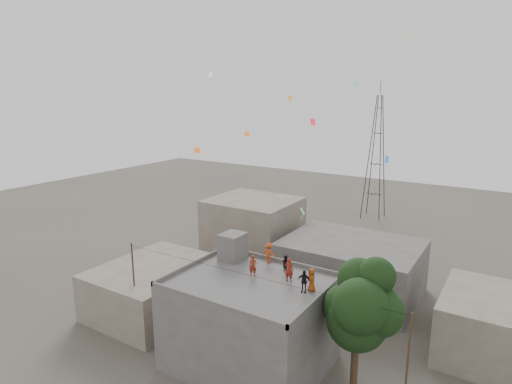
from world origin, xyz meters
TOP-DOWN VIEW (x-y plane):
  - ground at (0.00, 0.00)m, footprint 140.00×140.00m
  - main_building at (0.00, 0.00)m, footprint 10.00×8.00m
  - parapet at (0.00, 0.00)m, footprint 10.00×8.00m
  - stair_head_box at (-3.20, 2.60)m, footprint 1.60×1.80m
  - neighbor_west at (-11.00, 2.00)m, footprint 8.00×10.00m
  - neighbor_north at (2.00, 14.00)m, footprint 12.00×9.00m
  - neighbor_northwest at (-10.00, 16.00)m, footprint 9.00×8.00m
  - neighbor_east at (14.00, 10.00)m, footprint 7.00×8.00m
  - tree at (7.37, 0.60)m, footprint 4.90×4.60m
  - utility_line at (0.50, -1.25)m, footprint 20.12×0.62m
  - transmission_tower at (-4.00, 40.00)m, footprint 2.97×2.97m
  - person_red_adult at (2.17, 1.42)m, footprint 0.63×0.45m
  - person_orange_child at (4.03, 0.93)m, footprint 0.87×0.83m
  - person_dark_child at (1.23, 2.69)m, footprint 0.71×0.64m
  - person_dark_adult at (3.68, 0.54)m, footprint 0.89×0.49m
  - person_orange_adult at (-0.56, 3.40)m, footprint 1.02×0.62m
  - person_red_child at (-0.27, 0.82)m, footprint 0.63×0.52m
  - kites at (-0.13, 8.46)m, footprint 20.26×13.41m

SIDE VIEW (x-z plane):
  - ground at x=0.00m, z-range 0.00..0.00m
  - neighbor_west at x=-11.00m, z-range 0.00..4.00m
  - neighbor_east at x=14.00m, z-range 0.00..4.40m
  - neighbor_north at x=2.00m, z-range 0.00..5.00m
  - main_building at x=0.00m, z-range 0.00..6.10m
  - neighbor_northwest at x=-10.00m, z-range 0.00..7.00m
  - utility_line at x=0.50m, z-range 0.13..7.53m
  - tree at x=7.37m, z-range 1.55..10.65m
  - parapet at x=0.00m, z-range 6.10..6.40m
  - person_dark_child at x=1.23m, z-range 6.10..7.30m
  - person_dark_adult at x=3.68m, z-range 6.10..7.54m
  - person_red_child at x=-0.27m, z-range 6.10..7.58m
  - person_orange_child at x=4.03m, z-range 6.10..7.60m
  - person_orange_adult at x=-0.56m, z-range 6.10..7.63m
  - person_red_adult at x=2.17m, z-range 6.10..7.73m
  - stair_head_box at x=-3.20m, z-range 6.10..8.10m
  - transmission_tower at x=-4.00m, z-range -0.93..19.07m
  - kites at x=-0.13m, z-range 9.91..22.29m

